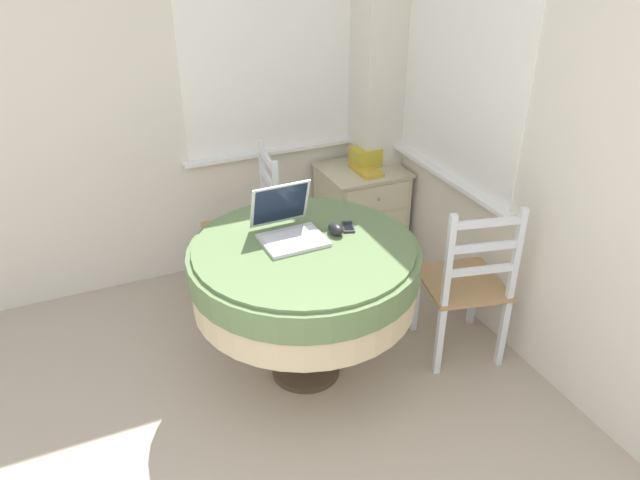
{
  "coord_description": "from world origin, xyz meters",
  "views": [
    {
      "loc": [
        0.04,
        -0.66,
        2.24
      ],
      "look_at": [
        1.16,
        1.86,
        0.69
      ],
      "focal_mm": 35.0,
      "sensor_mm": 36.0,
      "label": 1
    }
  ],
  "objects_px": {
    "laptop": "(288,227)",
    "book_on_cabinet": "(366,170)",
    "dining_chair_near_right_window": "(466,284)",
    "corner_cabinet": "(361,212)",
    "round_dining_table": "(304,271)",
    "computer_mouse": "(336,229)",
    "dining_chair_near_back_window": "(248,230)",
    "cell_phone": "(348,227)",
    "storage_box": "(366,157)"
  },
  "relations": [
    {
      "from": "laptop",
      "to": "storage_box",
      "type": "bearing_deg",
      "value": 45.55
    },
    {
      "from": "book_on_cabinet",
      "to": "laptop",
      "type": "bearing_deg",
      "value": -136.11
    },
    {
      "from": "cell_phone",
      "to": "dining_chair_near_right_window",
      "type": "relative_size",
      "value": 0.13
    },
    {
      "from": "dining_chair_near_back_window",
      "to": "corner_cabinet",
      "type": "xyz_separation_m",
      "value": [
        0.85,
        0.15,
        -0.12
      ]
    },
    {
      "from": "round_dining_table",
      "to": "storage_box",
      "type": "bearing_deg",
      "value": 49.79
    },
    {
      "from": "laptop",
      "to": "book_on_cabinet",
      "type": "distance_m",
      "value": 1.22
    },
    {
      "from": "round_dining_table",
      "to": "storage_box",
      "type": "distance_m",
      "value": 1.36
    },
    {
      "from": "corner_cabinet",
      "to": "storage_box",
      "type": "distance_m",
      "value": 0.39
    },
    {
      "from": "corner_cabinet",
      "to": "book_on_cabinet",
      "type": "distance_m",
      "value": 0.34
    },
    {
      "from": "dining_chair_near_right_window",
      "to": "corner_cabinet",
      "type": "xyz_separation_m",
      "value": [
        -0.0,
        1.19,
        -0.12
      ]
    },
    {
      "from": "laptop",
      "to": "cell_phone",
      "type": "bearing_deg",
      "value": -6.42
    },
    {
      "from": "storage_box",
      "to": "book_on_cabinet",
      "type": "relative_size",
      "value": 0.74
    },
    {
      "from": "round_dining_table",
      "to": "dining_chair_near_right_window",
      "type": "xyz_separation_m",
      "value": [
        0.84,
        -0.19,
        -0.19
      ]
    },
    {
      "from": "round_dining_table",
      "to": "corner_cabinet",
      "type": "bearing_deg",
      "value": 50.09
    },
    {
      "from": "computer_mouse",
      "to": "dining_chair_near_back_window",
      "type": "height_order",
      "value": "dining_chair_near_back_window"
    },
    {
      "from": "dining_chair_near_back_window",
      "to": "book_on_cabinet",
      "type": "height_order",
      "value": "dining_chair_near_back_window"
    },
    {
      "from": "computer_mouse",
      "to": "dining_chair_near_back_window",
      "type": "relative_size",
      "value": 0.11
    },
    {
      "from": "round_dining_table",
      "to": "corner_cabinet",
      "type": "height_order",
      "value": "round_dining_table"
    },
    {
      "from": "corner_cabinet",
      "to": "cell_phone",
      "type": "bearing_deg",
      "value": -121.43
    },
    {
      "from": "laptop",
      "to": "cell_phone",
      "type": "relative_size",
      "value": 2.57
    },
    {
      "from": "laptop",
      "to": "dining_chair_near_back_window",
      "type": "relative_size",
      "value": 0.34
    },
    {
      "from": "dining_chair_near_right_window",
      "to": "book_on_cabinet",
      "type": "distance_m",
      "value": 1.15
    },
    {
      "from": "dining_chair_near_back_window",
      "to": "dining_chair_near_right_window",
      "type": "bearing_deg",
      "value": -50.66
    },
    {
      "from": "cell_phone",
      "to": "laptop",
      "type": "bearing_deg",
      "value": 173.58
    },
    {
      "from": "corner_cabinet",
      "to": "book_on_cabinet",
      "type": "height_order",
      "value": "book_on_cabinet"
    },
    {
      "from": "dining_chair_near_right_window",
      "to": "round_dining_table",
      "type": "bearing_deg",
      "value": 167.21
    },
    {
      "from": "corner_cabinet",
      "to": "laptop",
      "type": "bearing_deg",
      "value": -134.33
    },
    {
      "from": "cell_phone",
      "to": "dining_chair_near_back_window",
      "type": "height_order",
      "value": "dining_chair_near_back_window"
    },
    {
      "from": "computer_mouse",
      "to": "dining_chair_near_right_window",
      "type": "xyz_separation_m",
      "value": [
        0.65,
        -0.23,
        -0.36
      ]
    },
    {
      "from": "laptop",
      "to": "storage_box",
      "type": "xyz_separation_m",
      "value": [
        0.91,
        0.93,
        -0.12
      ]
    },
    {
      "from": "book_on_cabinet",
      "to": "corner_cabinet",
      "type": "bearing_deg",
      "value": 87.51
    },
    {
      "from": "corner_cabinet",
      "to": "round_dining_table",
      "type": "bearing_deg",
      "value": -129.91
    },
    {
      "from": "dining_chair_near_right_window",
      "to": "dining_chair_near_back_window",
      "type": "bearing_deg",
      "value": 129.34
    },
    {
      "from": "computer_mouse",
      "to": "storage_box",
      "type": "height_order",
      "value": "computer_mouse"
    },
    {
      "from": "round_dining_table",
      "to": "corner_cabinet",
      "type": "relative_size",
      "value": 1.74
    },
    {
      "from": "dining_chair_near_back_window",
      "to": "book_on_cabinet",
      "type": "bearing_deg",
      "value": 6.14
    },
    {
      "from": "dining_chair_near_right_window",
      "to": "laptop",
      "type": "bearing_deg",
      "value": 161.27
    },
    {
      "from": "computer_mouse",
      "to": "corner_cabinet",
      "type": "relative_size",
      "value": 0.16
    },
    {
      "from": "cell_phone",
      "to": "dining_chair_near_right_window",
      "type": "xyz_separation_m",
      "value": [
        0.57,
        -0.26,
        -0.34
      ]
    },
    {
      "from": "cell_phone",
      "to": "round_dining_table",
      "type": "bearing_deg",
      "value": -165.04
    },
    {
      "from": "computer_mouse",
      "to": "laptop",
      "type": "bearing_deg",
      "value": 163.69
    },
    {
      "from": "dining_chair_near_back_window",
      "to": "computer_mouse",
      "type": "bearing_deg",
      "value": -75.96
    },
    {
      "from": "laptop",
      "to": "computer_mouse",
      "type": "height_order",
      "value": "laptop"
    },
    {
      "from": "round_dining_table",
      "to": "book_on_cabinet",
      "type": "distance_m",
      "value": 1.26
    },
    {
      "from": "laptop",
      "to": "computer_mouse",
      "type": "distance_m",
      "value": 0.23
    },
    {
      "from": "laptop",
      "to": "dining_chair_near_right_window",
      "type": "relative_size",
      "value": 0.34
    },
    {
      "from": "round_dining_table",
      "to": "cell_phone",
      "type": "distance_m",
      "value": 0.31
    },
    {
      "from": "dining_chair_near_back_window",
      "to": "book_on_cabinet",
      "type": "distance_m",
      "value": 0.88
    },
    {
      "from": "round_dining_table",
      "to": "dining_chair_near_back_window",
      "type": "height_order",
      "value": "dining_chair_near_back_window"
    },
    {
      "from": "round_dining_table",
      "to": "book_on_cabinet",
      "type": "height_order",
      "value": "round_dining_table"
    }
  ]
}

